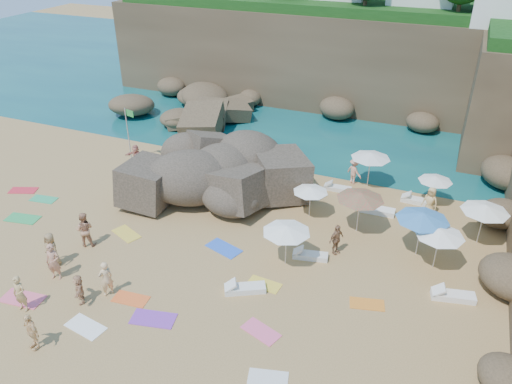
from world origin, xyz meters
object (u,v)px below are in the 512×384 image
at_px(lounger_0, 377,210).
at_px(person_stand_5, 136,156).
at_px(person_stand_4, 430,202).
at_px(person_stand_1, 85,229).
at_px(parasol_0, 371,155).
at_px(rock_outcrop, 214,193).
at_px(parasol_2, 436,179).
at_px(person_stand_2, 354,171).
at_px(flag_pole, 129,128).
at_px(person_stand_0, 53,262).
at_px(person_stand_6, 106,278).
at_px(person_stand_3, 336,239).
at_px(parasol_1, 287,175).

distance_m(lounger_0, person_stand_5, 16.36).
relative_size(lounger_0, person_stand_4, 1.10).
xyz_separation_m(person_stand_1, person_stand_5, (-2.88, 8.79, -0.17)).
relative_size(parasol_0, person_stand_4, 1.35).
xyz_separation_m(rock_outcrop, parasol_2, (12.59, 3.86, 1.72)).
relative_size(person_stand_2, person_stand_4, 0.96).
bearing_deg(person_stand_2, flag_pole, 42.20).
bearing_deg(person_stand_1, person_stand_4, -172.14).
bearing_deg(person_stand_0, person_stand_6, -14.95).
height_order(flag_pole, person_stand_5, flag_pole).
relative_size(lounger_0, person_stand_3, 1.20).
height_order(lounger_0, person_stand_0, person_stand_0).
height_order(person_stand_2, person_stand_5, person_stand_2).
bearing_deg(person_stand_5, person_stand_1, -78.39).
bearing_deg(person_stand_2, parasol_2, -156.92).
distance_m(person_stand_1, person_stand_5, 9.26).
distance_m(lounger_0, person_stand_2, 3.73).
relative_size(parasol_2, person_stand_5, 1.23).
relative_size(parasol_2, person_stand_3, 1.18).
bearing_deg(parasol_1, rock_outcrop, -167.77).
bearing_deg(person_stand_5, parasol_0, 5.97).
relative_size(person_stand_1, person_stand_6, 1.09).
bearing_deg(parasol_1, person_stand_5, 178.09).
distance_m(person_stand_1, person_stand_6, 4.39).
distance_m(parasol_2, person_stand_6, 19.06).
xyz_separation_m(person_stand_2, person_stand_5, (-14.24, -3.31, -0.08)).
height_order(flag_pole, lounger_0, flag_pole).
relative_size(rock_outcrop, parasol_2, 4.24).
bearing_deg(person_stand_2, person_stand_0, 85.89).
bearing_deg(person_stand_3, lounger_0, 13.28).
relative_size(parasol_0, person_stand_1, 1.27).
distance_m(parasol_0, person_stand_4, 4.72).
height_order(flag_pole, person_stand_3, flag_pole).
xyz_separation_m(lounger_0, person_stand_4, (2.77, 0.78, 0.76)).
bearing_deg(parasol_2, lounger_0, -141.70).
relative_size(parasol_0, person_stand_6, 1.38).
height_order(person_stand_2, person_stand_4, person_stand_4).
xyz_separation_m(person_stand_3, person_stand_6, (-8.80, -7.09, 0.06)).
relative_size(flag_pole, person_stand_2, 2.20).
height_order(flag_pole, person_stand_6, flag_pole).
bearing_deg(person_stand_3, parasol_0, 27.48).
relative_size(lounger_0, person_stand_6, 1.13).
xyz_separation_m(person_stand_1, person_stand_2, (11.36, 12.11, -0.09)).
distance_m(parasol_2, person_stand_5, 19.33).
bearing_deg(rock_outcrop, person_stand_3, -20.09).
bearing_deg(person_stand_3, parasol_1, 72.93).
bearing_deg(rock_outcrop, person_stand_6, -91.37).
height_order(parasol_0, person_stand_1, parasol_0).
relative_size(lounger_0, person_stand_1, 1.04).
relative_size(person_stand_1, person_stand_4, 1.06).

